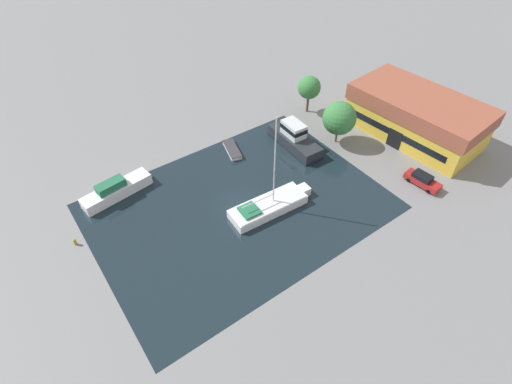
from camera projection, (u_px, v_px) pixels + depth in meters
ground_plane at (239, 206)px, 49.43m from camera, size 440.00×440.00×0.00m
water_canal at (239, 206)px, 49.42m from camera, size 25.41×34.59×0.01m
warehouse_building at (417, 116)px, 58.29m from camera, size 19.90×11.80×6.35m
quay_tree_near_building at (339, 118)px, 56.35m from camera, size 4.78×4.78×6.45m
quay_tree_by_water at (309, 88)px, 62.23m from camera, size 3.62×3.62×6.10m
parked_car at (423, 180)px, 51.74m from camera, size 4.84×2.17×1.64m
sailboat_moored at (269, 205)px, 48.56m from camera, size 3.85×11.03×13.14m
motor_cruiser at (294, 138)px, 57.52m from camera, size 9.43×3.50×3.69m
small_dinghy at (232, 150)px, 57.20m from camera, size 4.80×2.73×0.61m
cabin_boat at (116, 190)px, 50.16m from camera, size 3.44×9.20×2.51m
mooring_bollard at (75, 242)px, 44.75m from camera, size 0.36×0.36×0.87m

